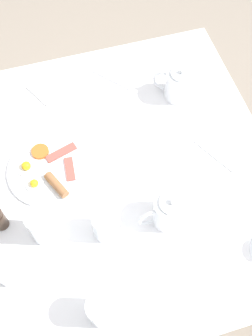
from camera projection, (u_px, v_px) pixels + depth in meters
ground_plane at (126, 242)px, 1.96m from camera, size 8.00×8.00×0.00m
table at (126, 180)px, 1.36m from camera, size 0.99×1.10×0.75m
breakfast_plate at (48, 170)px, 1.29m from camera, size 0.27×0.27×0.04m
teapot_near at (179, 84)px, 1.40m from camera, size 0.17×0.12×0.14m
teapot_far at (169, 211)px, 1.17m from camera, size 0.20×0.10×0.14m
water_glass_tall at (106, 225)px, 1.15m from camera, size 0.08×0.08×0.11m
water_glass_short at (102, 310)px, 1.03m from camera, size 0.08×0.08×0.13m
wine_glass_spare at (42, 226)px, 1.13m from camera, size 0.08×0.08×0.14m
creamer_jug at (9, 275)px, 1.10m from camera, size 0.08×0.06×0.06m
napkin_folded at (47, 89)px, 1.45m from camera, size 0.14×0.16×0.01m
fork_by_plate at (214, 155)px, 1.32m from camera, size 0.09×0.16×0.00m
knife_by_plate at (107, 77)px, 1.48m from camera, size 0.14×0.16×0.00m
spoon_for_tea at (177, 291)px, 1.11m from camera, size 0.15×0.02×0.00m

